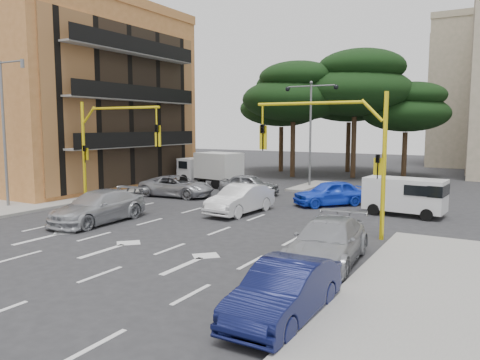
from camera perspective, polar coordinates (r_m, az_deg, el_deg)
The scene contains 21 objects.
ground at distance 21.95m, azimuth -6.98°, elevation -5.61°, with size 120.00×120.00×0.00m, color #28282B.
median_strip at distance 35.87m, azimuth 8.46°, elevation -0.72°, with size 1.40×6.00×0.15m, color gray.
apartment_orange at distance 39.85m, azimuth -21.30°, elevation 9.40°, with size 15.19×16.15×13.70m.
pine_left_near at distance 42.68m, azimuth 6.58°, elevation 10.61°, with size 9.15×9.15×10.23m.
pine_center at distance 42.94m, azimuth 13.94°, elevation 11.36°, with size 9.98×9.98×11.16m.
pine_left_far at distance 47.51m, azimuth 5.13°, elevation 9.39°, with size 8.32×8.32×9.30m.
pine_right at distance 43.85m, azimuth 19.68°, elevation 8.35°, with size 7.49×7.49×8.37m.
pine_back at distance 48.24m, azimuth 13.25°, elevation 10.02°, with size 9.15×9.15×10.23m.
signal_mast_right at distance 20.11m, azimuth 12.21°, elevation 4.33°, with size 5.79×0.37×6.00m.
signal_mast_left at distance 27.47m, azimuth -16.07°, elevation 4.81°, with size 5.79×0.37×6.00m.
street_lamp_left at distance 29.06m, azimuth -26.64°, elevation 6.11°, with size 2.08×0.20×8.00m.
street_lamp_center at distance 35.58m, azimuth 8.61°, elevation 7.86°, with size 4.16×0.36×7.77m.
car_white_hatch at distance 24.76m, azimuth 0.04°, elevation -2.37°, with size 1.61×4.62×1.52m, color silver.
car_blue_compact at distance 27.74m, azimuth 10.92°, elevation -1.56°, with size 1.74×4.32×1.47m, color blue.
car_silver_wagon at distance 23.49m, azimuth -16.90°, elevation -3.15°, with size 2.14×5.26×1.53m, color #ADB0B6.
car_silver_cross_a at distance 30.92m, azimuth -7.71°, elevation -0.75°, with size 2.29×4.96×1.38m, color #A1A2A8.
car_silver_cross_b at distance 31.42m, azimuth 1.13°, elevation -0.56°, with size 1.63×4.06×1.38m, color gray.
car_navy_parked at distance 11.60m, azimuth 5.45°, elevation -13.31°, with size 1.48×4.24×1.40m, color #0B0F38.
car_silver_parked at distance 16.24m, azimuth 10.66°, elevation -7.38°, with size 2.09×5.13×1.49m, color #999BA0.
van_white at distance 25.65m, azimuth 19.41°, elevation -1.92°, with size 1.79×3.96×1.98m, color silver, non-canonical shape.
box_truck_a at distance 36.07m, azimuth -3.73°, elevation 1.34°, with size 2.22×5.29×2.60m, color silver, non-canonical shape.
Camera 1 is at (12.86, -17.17, 4.66)m, focal length 35.00 mm.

